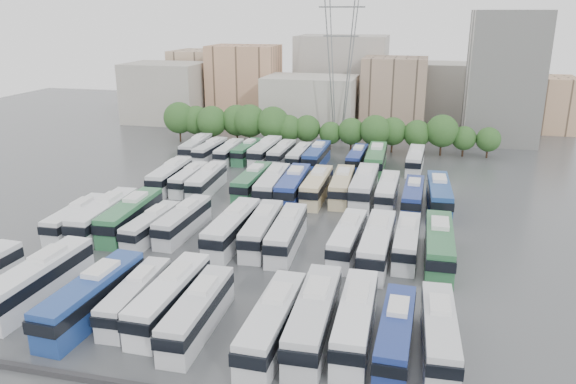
% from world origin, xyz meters
% --- Properties ---
extents(ground, '(220.00, 220.00, 0.00)m').
position_xyz_m(ground, '(0.00, 0.00, 0.00)').
color(ground, '#424447').
rests_on(ground, ground).
extents(tree_line, '(65.86, 7.82, 8.30)m').
position_xyz_m(tree_line, '(-4.55, 42.07, 4.47)').
color(tree_line, black).
rests_on(tree_line, ground).
extents(city_buildings, '(102.00, 35.00, 20.00)m').
position_xyz_m(city_buildings, '(-7.46, 71.86, 7.87)').
color(city_buildings, '#9E998E').
rests_on(city_buildings, ground).
extents(apartment_tower, '(14.00, 14.00, 26.00)m').
position_xyz_m(apartment_tower, '(34.00, 58.00, 13.00)').
color(apartment_tower, silver).
rests_on(apartment_tower, ground).
extents(electricity_pylon, '(9.00, 6.91, 33.83)m').
position_xyz_m(electricity_pylon, '(2.00, 50.00, 18.66)').
color(electricity_pylon, slate).
rests_on(electricity_pylon, ground).
extents(bus_r0_s2, '(3.33, 13.49, 4.21)m').
position_xyz_m(bus_r0_s2, '(-14.77, -23.09, 2.06)').
color(bus_r0_s2, silver).
rests_on(bus_r0_s2, ground).
extents(bus_r0_s4, '(3.52, 13.30, 4.13)m').
position_xyz_m(bus_r0_s4, '(-8.19, -24.74, 2.03)').
color(bus_r0_s4, navy).
rests_on(bus_r0_s4, ground).
extents(bus_r0_s5, '(2.77, 10.96, 3.42)m').
position_xyz_m(bus_r0_s5, '(-4.89, -23.15, 1.68)').
color(bus_r0_s5, silver).
rests_on(bus_r0_s5, ground).
extents(bus_r0_s6, '(2.89, 12.48, 3.90)m').
position_xyz_m(bus_r0_s6, '(-1.63, -22.99, 1.92)').
color(bus_r0_s6, white).
rests_on(bus_r0_s6, ground).
extents(bus_r0_s7, '(2.78, 11.95, 3.74)m').
position_xyz_m(bus_r0_s7, '(1.67, -24.63, 1.83)').
color(bus_r0_s7, silver).
rests_on(bus_r0_s7, ground).
extents(bus_r0_s9, '(2.94, 12.70, 3.97)m').
position_xyz_m(bus_r0_s9, '(8.28, -25.01, 1.95)').
color(bus_r0_s9, silver).
rests_on(bus_r0_s9, ground).
extents(bus_r0_s10, '(3.20, 13.32, 4.16)m').
position_xyz_m(bus_r0_s10, '(11.38, -23.62, 2.04)').
color(bus_r0_s10, silver).
rests_on(bus_r0_s10, ground).
extents(bus_r0_s11, '(2.95, 12.56, 3.92)m').
position_xyz_m(bus_r0_s11, '(14.71, -22.97, 1.93)').
color(bus_r0_s11, silver).
rests_on(bus_r0_s11, ground).
extents(bus_r0_s12, '(2.81, 11.52, 3.60)m').
position_xyz_m(bus_r0_s12, '(18.00, -24.02, 1.77)').
color(bus_r0_s12, navy).
rests_on(bus_r0_s12, ground).
extents(bus_r0_s13, '(3.03, 11.85, 3.69)m').
position_xyz_m(bus_r0_s13, '(21.32, -23.17, 1.81)').
color(bus_r0_s13, silver).
rests_on(bus_r0_s13, ground).
extents(bus_r1_s0, '(2.74, 11.42, 3.57)m').
position_xyz_m(bus_r1_s0, '(-21.38, -7.10, 1.75)').
color(bus_r1_s0, silver).
rests_on(bus_r1_s0, ground).
extents(bus_r1_s1, '(3.41, 13.28, 4.13)m').
position_xyz_m(bus_r1_s1, '(-18.09, -6.30, 2.03)').
color(bus_r1_s1, silver).
rests_on(bus_r1_s1, ground).
extents(bus_r1_s2, '(3.31, 13.16, 4.10)m').
position_xyz_m(bus_r1_s2, '(-15.04, -5.36, 2.01)').
color(bus_r1_s2, '#307043').
rests_on(bus_r1_s2, ground).
extents(bus_r1_s3, '(2.88, 10.89, 3.38)m').
position_xyz_m(bus_r1_s3, '(-11.49, -6.98, 1.66)').
color(bus_r1_s3, silver).
rests_on(bus_r1_s3, ground).
extents(bus_r1_s4, '(2.93, 11.68, 3.64)m').
position_xyz_m(bus_r1_s4, '(-8.36, -4.91, 1.79)').
color(bus_r1_s4, silver).
rests_on(bus_r1_s4, ground).
extents(bus_r1_s6, '(3.03, 12.94, 4.05)m').
position_xyz_m(bus_r1_s6, '(-1.65, -6.24, 1.99)').
color(bus_r1_s6, silver).
rests_on(bus_r1_s6, ground).
extents(bus_r1_s7, '(3.28, 12.41, 3.86)m').
position_xyz_m(bus_r1_s7, '(1.71, -5.55, 1.89)').
color(bus_r1_s7, silver).
rests_on(bus_r1_s7, ground).
extents(bus_r1_s8, '(3.19, 12.41, 3.86)m').
position_xyz_m(bus_r1_s8, '(4.80, -6.15, 1.90)').
color(bus_r1_s8, silver).
rests_on(bus_r1_s8, ground).
extents(bus_r1_s10, '(3.10, 11.96, 3.72)m').
position_xyz_m(bus_r1_s10, '(11.70, -5.89, 1.83)').
color(bus_r1_s10, white).
rests_on(bus_r1_s10, ground).
extents(bus_r1_s11, '(3.14, 13.16, 4.11)m').
position_xyz_m(bus_r1_s11, '(15.03, -7.03, 2.02)').
color(bus_r1_s11, silver).
rests_on(bus_r1_s11, ground).
extents(bus_r1_s12, '(2.72, 11.47, 3.58)m').
position_xyz_m(bus_r1_s12, '(18.09, -4.96, 1.76)').
color(bus_r1_s12, silver).
rests_on(bus_r1_s12, ground).
extents(bus_r1_s13, '(2.98, 13.25, 4.15)m').
position_xyz_m(bus_r1_s13, '(21.49, -5.90, 2.04)').
color(bus_r1_s13, '#2B653C').
rests_on(bus_r1_s13, ground).
extents(bus_r2_s1, '(3.28, 12.47, 3.88)m').
position_xyz_m(bus_r2_s1, '(-17.98, 12.12, 1.90)').
color(bus_r2_s1, silver).
rests_on(bus_r2_s1, ground).
extents(bus_r2_s2, '(2.58, 10.84, 3.38)m').
position_xyz_m(bus_r2_s2, '(-14.87, 12.10, 1.66)').
color(bus_r2_s2, silver).
rests_on(bus_r2_s2, ground).
extents(bus_r2_s3, '(3.21, 12.11, 3.76)m').
position_xyz_m(bus_r2_s3, '(-11.64, 11.15, 1.85)').
color(bus_r2_s3, silver).
rests_on(bus_r2_s3, ground).
extents(bus_r2_s5, '(2.87, 12.42, 3.89)m').
position_xyz_m(bus_r2_s5, '(-4.84, 12.00, 1.91)').
color(bus_r2_s5, '#2D6944').
rests_on(bus_r2_s5, ground).
extents(bus_r2_s6, '(3.36, 12.98, 4.04)m').
position_xyz_m(bus_r2_s6, '(-1.54, 11.06, 1.98)').
color(bus_r2_s6, silver).
rests_on(bus_r2_s6, ground).
extents(bus_r2_s7, '(3.26, 13.23, 4.12)m').
position_xyz_m(bus_r2_s7, '(1.53, 11.15, 2.02)').
color(bus_r2_s7, navy).
rests_on(bus_r2_s7, ground).
extents(bus_r2_s8, '(2.71, 12.41, 3.89)m').
position_xyz_m(bus_r2_s8, '(4.75, 12.14, 1.91)').
color(bus_r2_s8, beige).
rests_on(bus_r2_s8, ground).
extents(bus_r2_s9, '(3.19, 12.37, 3.85)m').
position_xyz_m(bus_r2_s9, '(8.23, 13.31, 1.89)').
color(bus_r2_s9, '#C3B186').
rests_on(bus_r2_s9, ground).
extents(bus_r2_s10, '(2.99, 13.53, 4.24)m').
position_xyz_m(bus_r2_s10, '(11.41, 13.19, 2.08)').
color(bus_r2_s10, silver).
rests_on(bus_r2_s10, ground).
extents(bus_r2_s11, '(2.76, 11.79, 3.69)m').
position_xyz_m(bus_r2_s11, '(14.76, 12.52, 1.81)').
color(bus_r2_s11, silver).
rests_on(bus_r2_s11, ground).
extents(bus_r2_s12, '(2.83, 11.73, 3.66)m').
position_xyz_m(bus_r2_s12, '(18.29, 11.00, 1.80)').
color(bus_r2_s12, navy).
rests_on(bus_r2_s12, ground).
extents(bus_r2_s13, '(3.46, 13.29, 4.14)m').
position_xyz_m(bus_r2_s13, '(21.71, 11.80, 2.03)').
color(bus_r2_s13, navy).
rests_on(bus_r2_s13, ground).
extents(bus_r3_s0, '(3.14, 11.91, 3.70)m').
position_xyz_m(bus_r3_s0, '(-21.51, 30.84, 1.82)').
color(bus_r3_s0, silver).
rests_on(bus_r3_s0, ground).
extents(bus_r3_s1, '(2.92, 11.22, 3.49)m').
position_xyz_m(bus_r3_s1, '(-18.23, 29.52, 1.71)').
color(bus_r3_s1, silver).
rests_on(bus_r3_s1, ground).
extents(bus_r3_s2, '(2.49, 10.89, 3.41)m').
position_xyz_m(bus_r3_s2, '(-14.60, 29.48, 1.67)').
color(bus_r3_s2, silver).
rests_on(bus_r3_s2, ground).
extents(bus_r3_s3, '(2.84, 11.01, 3.43)m').
position_xyz_m(bus_r3_s3, '(-11.61, 30.78, 1.68)').
color(bus_r3_s3, '#2D6A44').
rests_on(bus_r3_s3, ground).
extents(bus_r3_s4, '(3.13, 12.62, 3.93)m').
position_xyz_m(bus_r3_s4, '(-8.18, 30.63, 1.93)').
color(bus_r3_s4, silver).
rests_on(bus_r3_s4, ground).
extents(bus_r3_s5, '(2.72, 11.18, 3.49)m').
position_xyz_m(bus_r3_s5, '(-5.13, 30.57, 1.71)').
color(bus_r3_s5, silver).
rests_on(bus_r3_s5, ground).
extents(bus_r3_s6, '(2.51, 10.99, 3.44)m').
position_xyz_m(bus_r3_s6, '(-1.65, 29.36, 1.69)').
color(bus_r3_s6, silver).
rests_on(bus_r3_s6, ground).
extents(bus_r3_s7, '(2.89, 12.47, 3.90)m').
position_xyz_m(bus_r3_s7, '(1.48, 29.09, 1.91)').
color(bus_r3_s7, navy).
rests_on(bus_r3_s7, ground).
extents(bus_r3_s9, '(2.73, 11.22, 3.50)m').
position_xyz_m(bus_r3_s9, '(8.35, 30.10, 1.72)').
color(bus_r3_s9, navy).
rests_on(bus_r3_s9, ground).
extents(bus_r3_s10, '(3.20, 13.54, 4.23)m').
position_xyz_m(bus_r3_s10, '(11.67, 28.60, 2.08)').
color(bus_r3_s10, '#2E6D3B').
rests_on(bus_r3_s10, ground).
extents(bus_r3_s12, '(3.00, 11.72, 3.65)m').
position_xyz_m(bus_r3_s12, '(18.05, 31.18, 1.79)').
color(bus_r3_s12, silver).
rests_on(bus_r3_s12, ground).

